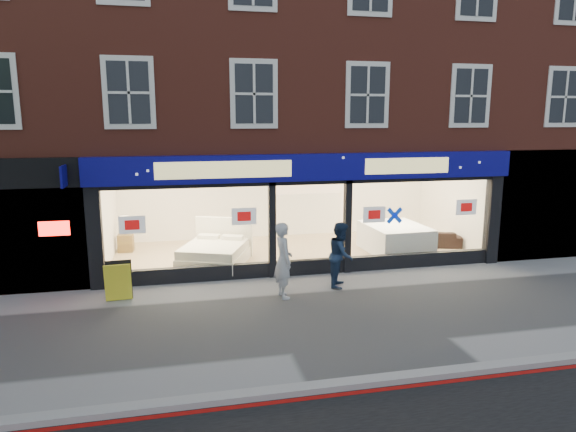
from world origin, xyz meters
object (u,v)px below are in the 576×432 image
object	(u,v)px
display_bed	(215,252)
pedestrian_blue	(341,254)
mattress_stack	(395,238)
sofa	(433,238)
pedestrian_grey	(283,260)
a_board	(118,281)

from	to	relation	value
display_bed	pedestrian_blue	bearing A→B (deg)	-16.81
mattress_stack	sofa	xyz separation A→B (m)	(1.50, 0.40, -0.16)
pedestrian_grey	pedestrian_blue	size ratio (longest dim) A/B	1.10
pedestrian_grey	display_bed	bearing A→B (deg)	20.49
sofa	pedestrian_blue	bearing A→B (deg)	54.59
mattress_stack	pedestrian_blue	world-z (taller)	pedestrian_blue
sofa	a_board	size ratio (longest dim) A/B	1.90
display_bed	pedestrian_blue	xyz separation A→B (m)	(2.98, -2.40, 0.40)
a_board	pedestrian_blue	world-z (taller)	pedestrian_blue
a_board	mattress_stack	bearing A→B (deg)	12.61
pedestrian_blue	sofa	bearing A→B (deg)	-29.32
mattress_stack	pedestrian_blue	distance (m)	3.61
a_board	pedestrian_grey	xyz separation A→B (m)	(3.81, -0.61, 0.44)
display_bed	mattress_stack	distance (m)	5.58
display_bed	mattress_stack	xyz separation A→B (m)	(5.57, 0.10, 0.09)
display_bed	pedestrian_blue	size ratio (longest dim) A/B	1.55
sofa	pedestrian_grey	size ratio (longest dim) A/B	0.97
pedestrian_blue	display_bed	bearing A→B (deg)	76.47
a_board	pedestrian_grey	bearing A→B (deg)	-13.07
display_bed	mattress_stack	world-z (taller)	display_bed
mattress_stack	pedestrian_grey	distance (m)	5.17
a_board	pedestrian_grey	distance (m)	3.89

